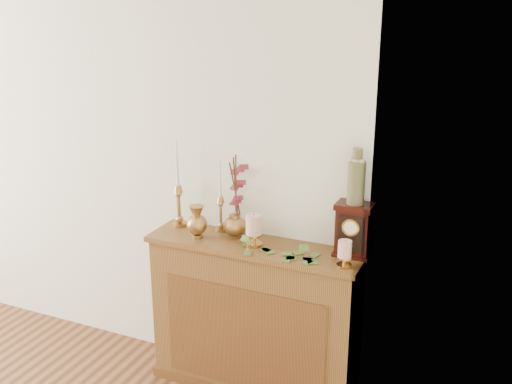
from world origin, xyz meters
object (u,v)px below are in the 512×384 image
at_px(candlestick_center, 221,208).
at_px(ceramic_vase, 356,179).
at_px(ginger_jar, 238,198).
at_px(bud_vase, 197,222).
at_px(mantel_clock, 353,230).
at_px(candlestick_left, 179,199).

height_order(candlestick_center, ceramic_vase, ceramic_vase).
bearing_deg(ginger_jar, bud_vase, -143.85).
xyz_separation_m(ginger_jar, mantel_clock, (0.68, -0.02, -0.08)).
xyz_separation_m(bud_vase, ginger_jar, (0.19, 0.14, 0.13)).
bearing_deg(candlestick_left, ginger_jar, 3.14).
xyz_separation_m(candlestick_left, ginger_jar, (0.38, 0.02, 0.05)).
bearing_deg(mantel_clock, candlestick_left, -179.44).
height_order(candlestick_left, ginger_jar, candlestick_left).
xyz_separation_m(bud_vase, mantel_clock, (0.87, 0.12, 0.05)).
height_order(candlestick_left, mantel_clock, candlestick_left).
relative_size(candlestick_left, ginger_jar, 1.05).
distance_m(ginger_jar, ceramic_vase, 0.71).
bearing_deg(bud_vase, candlestick_left, 147.66).
relative_size(bud_vase, ceramic_vase, 0.65).
distance_m(mantel_clock, ceramic_vase, 0.28).
height_order(ginger_jar, ceramic_vase, ceramic_vase).
distance_m(bud_vase, ceramic_vase, 0.94).
xyz_separation_m(candlestick_left, ceramic_vase, (1.06, 0.01, 0.25)).
xyz_separation_m(candlestick_center, mantel_clock, (0.80, -0.03, -0.00)).
bearing_deg(ceramic_vase, candlestick_center, 178.35).
bearing_deg(ceramic_vase, mantel_clock, -90.37).
relative_size(candlestick_left, candlestick_center, 1.20).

